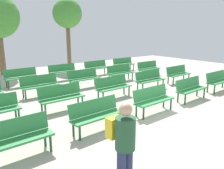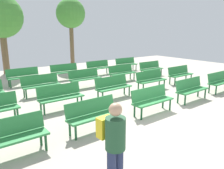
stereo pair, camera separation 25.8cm
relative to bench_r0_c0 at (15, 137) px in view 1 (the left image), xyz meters
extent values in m
plane|color=#B2A899|center=(4.52, -1.55, -0.50)|extent=(26.53, 26.53, 0.00)
cube|color=#2D8442|center=(0.00, -0.08, -0.07)|extent=(1.60, 0.46, 0.05)
cube|color=#2D8442|center=(0.00, 0.12, 0.17)|extent=(1.60, 0.14, 0.40)
cylinder|color=#194C28|center=(0.70, -0.23, -0.30)|extent=(0.06, 0.06, 0.40)
cylinder|color=#194C28|center=(0.70, 0.09, -0.30)|extent=(0.06, 0.06, 0.40)
cube|color=#2D8442|center=(2.20, -0.02, -0.07)|extent=(1.61, 0.48, 0.05)
cube|color=#2D8442|center=(2.19, 0.18, 0.17)|extent=(1.60, 0.16, 0.40)
cylinder|color=#194C28|center=(1.50, -0.20, -0.30)|extent=(0.06, 0.06, 0.40)
cylinder|color=#194C28|center=(2.90, -0.16, -0.30)|extent=(0.06, 0.06, 0.40)
cylinder|color=#194C28|center=(1.50, 0.12, -0.30)|extent=(0.06, 0.06, 0.40)
cylinder|color=#194C28|center=(2.90, 0.16, -0.30)|extent=(0.06, 0.06, 0.40)
cube|color=#2D8442|center=(4.49, -0.08, -0.07)|extent=(1.60, 0.45, 0.05)
cube|color=#2D8442|center=(4.49, 0.12, 0.17)|extent=(1.60, 0.13, 0.40)
cylinder|color=#194C28|center=(3.79, -0.24, -0.30)|extent=(0.06, 0.06, 0.40)
cylinder|color=#194C28|center=(5.19, -0.23, -0.30)|extent=(0.06, 0.06, 0.40)
cylinder|color=#194C28|center=(3.79, 0.08, -0.30)|extent=(0.06, 0.06, 0.40)
cylinder|color=#194C28|center=(5.19, 0.09, -0.30)|extent=(0.06, 0.06, 0.40)
cube|color=#2D8442|center=(6.78, -0.04, -0.07)|extent=(1.61, 0.47, 0.05)
cube|color=#2D8442|center=(6.78, 0.16, 0.17)|extent=(1.60, 0.15, 0.40)
cylinder|color=#194C28|center=(6.08, -0.21, -0.30)|extent=(0.06, 0.06, 0.40)
cylinder|color=#194C28|center=(7.48, -0.19, -0.30)|extent=(0.06, 0.06, 0.40)
cylinder|color=#194C28|center=(6.08, 0.11, -0.30)|extent=(0.06, 0.06, 0.40)
cylinder|color=#194C28|center=(7.48, 0.13, -0.30)|extent=(0.06, 0.06, 0.40)
cube|color=#2D8442|center=(9.05, -0.02, -0.07)|extent=(1.60, 0.45, 0.05)
cube|color=#2D8442|center=(9.05, 0.18, 0.17)|extent=(1.60, 0.13, 0.40)
cylinder|color=#194C28|center=(8.35, -0.18, -0.30)|extent=(0.06, 0.06, 0.40)
cylinder|color=#194C28|center=(8.35, 0.14, -0.30)|extent=(0.06, 0.06, 0.40)
cylinder|color=#194C28|center=(9.75, 0.14, -0.30)|extent=(0.06, 0.06, 0.40)
cylinder|color=#194C28|center=(0.67, 2.02, -0.30)|extent=(0.06, 0.06, 0.40)
cylinder|color=#194C28|center=(0.66, 2.34, -0.30)|extent=(0.06, 0.06, 0.40)
cube|color=#2D8442|center=(2.20, 2.13, -0.07)|extent=(1.60, 0.46, 0.05)
cube|color=#2D8442|center=(2.20, 2.33, 0.17)|extent=(1.60, 0.14, 0.40)
cylinder|color=#194C28|center=(1.49, 1.98, -0.30)|extent=(0.06, 0.06, 0.40)
cylinder|color=#194C28|center=(2.89, 1.96, -0.30)|extent=(0.06, 0.06, 0.40)
cylinder|color=#194C28|center=(1.50, 2.30, -0.30)|extent=(0.06, 0.06, 0.40)
cylinder|color=#194C28|center=(2.90, 2.28, -0.30)|extent=(0.06, 0.06, 0.40)
cube|color=#2D8442|center=(4.54, 2.14, -0.07)|extent=(1.61, 0.47, 0.05)
cube|color=#2D8442|center=(4.53, 2.34, 0.17)|extent=(1.60, 0.15, 0.40)
cylinder|color=#194C28|center=(3.84, 1.96, -0.30)|extent=(0.06, 0.06, 0.40)
cylinder|color=#194C28|center=(5.24, 1.99, -0.30)|extent=(0.06, 0.06, 0.40)
cylinder|color=#194C28|center=(3.83, 2.28, -0.30)|extent=(0.06, 0.06, 0.40)
cylinder|color=#194C28|center=(5.23, 2.31, -0.30)|extent=(0.06, 0.06, 0.40)
cube|color=#2D8442|center=(6.76, 2.12, -0.07)|extent=(1.61, 0.47, 0.05)
cube|color=#2D8442|center=(6.76, 2.32, 0.17)|extent=(1.60, 0.15, 0.40)
cylinder|color=#194C28|center=(6.06, 1.97, -0.30)|extent=(0.06, 0.06, 0.40)
cylinder|color=#194C28|center=(7.46, 1.95, -0.30)|extent=(0.06, 0.06, 0.40)
cylinder|color=#194C28|center=(6.06, 2.29, -0.30)|extent=(0.06, 0.06, 0.40)
cylinder|color=#194C28|center=(7.46, 2.27, -0.30)|extent=(0.06, 0.06, 0.40)
cube|color=#2D8442|center=(9.00, 2.14, -0.07)|extent=(1.60, 0.45, 0.05)
cube|color=#2D8442|center=(9.00, 2.34, 0.17)|extent=(1.60, 0.14, 0.40)
cylinder|color=#194C28|center=(8.31, 1.97, -0.30)|extent=(0.06, 0.06, 0.40)
cylinder|color=#194C28|center=(9.71, 1.99, -0.30)|extent=(0.06, 0.06, 0.40)
cylinder|color=#194C28|center=(8.30, 2.29, -0.30)|extent=(0.06, 0.06, 0.40)
cylinder|color=#194C28|center=(9.70, 2.31, -0.30)|extent=(0.06, 0.06, 0.40)
cylinder|color=#194C28|center=(0.68, 4.14, -0.30)|extent=(0.06, 0.06, 0.40)
cylinder|color=#194C28|center=(0.68, 4.46, -0.30)|extent=(0.06, 0.06, 0.40)
cube|color=#2D8442|center=(2.27, 4.30, -0.07)|extent=(1.61, 0.47, 0.05)
cube|color=#2D8442|center=(2.27, 4.50, 0.17)|extent=(1.60, 0.16, 0.40)
cylinder|color=#194C28|center=(1.57, 4.15, -0.30)|extent=(0.06, 0.06, 0.40)
cylinder|color=#194C28|center=(2.97, 4.12, -0.30)|extent=(0.06, 0.06, 0.40)
cylinder|color=#194C28|center=(1.57, 4.47, -0.30)|extent=(0.06, 0.06, 0.40)
cylinder|color=#194C28|center=(2.97, 4.44, -0.30)|extent=(0.06, 0.06, 0.40)
cube|color=#2D8442|center=(4.47, 4.34, -0.07)|extent=(1.61, 0.46, 0.05)
cube|color=#2D8442|center=(4.47, 4.54, 0.17)|extent=(1.60, 0.14, 0.40)
cylinder|color=#194C28|center=(3.77, 4.19, -0.30)|extent=(0.06, 0.06, 0.40)
cylinder|color=#194C28|center=(5.17, 4.17, -0.30)|extent=(0.06, 0.06, 0.40)
cylinder|color=#194C28|center=(3.77, 4.51, -0.30)|extent=(0.06, 0.06, 0.40)
cylinder|color=#194C28|center=(5.17, 4.49, -0.30)|extent=(0.06, 0.06, 0.40)
cube|color=#2D8442|center=(6.81, 4.33, -0.07)|extent=(1.60, 0.45, 0.05)
cube|color=#2D8442|center=(6.81, 4.53, 0.17)|extent=(1.60, 0.13, 0.40)
cylinder|color=#194C28|center=(6.11, 4.17, -0.30)|extent=(0.06, 0.06, 0.40)
cylinder|color=#194C28|center=(7.51, 4.16, -0.30)|extent=(0.06, 0.06, 0.40)
cylinder|color=#194C28|center=(6.11, 4.49, -0.30)|extent=(0.06, 0.06, 0.40)
cylinder|color=#194C28|center=(7.51, 4.48, -0.30)|extent=(0.06, 0.06, 0.40)
cube|color=#2D8442|center=(9.09, 4.32, -0.07)|extent=(1.60, 0.45, 0.05)
cube|color=#2D8442|center=(9.09, 4.52, 0.17)|extent=(1.60, 0.14, 0.40)
cylinder|color=#194C28|center=(8.38, 4.17, -0.30)|extent=(0.06, 0.06, 0.40)
cylinder|color=#194C28|center=(9.78, 4.16, -0.30)|extent=(0.06, 0.06, 0.40)
cylinder|color=#194C28|center=(8.39, 4.49, -0.30)|extent=(0.06, 0.06, 0.40)
cylinder|color=#194C28|center=(9.79, 4.48, -0.30)|extent=(0.06, 0.06, 0.40)
cube|color=#2D8442|center=(2.19, 6.54, -0.07)|extent=(1.60, 0.46, 0.05)
cube|color=#2D8442|center=(2.19, 6.74, 0.17)|extent=(1.60, 0.14, 0.40)
cylinder|color=#194C28|center=(1.49, 6.37, -0.30)|extent=(0.06, 0.06, 0.40)
cylinder|color=#194C28|center=(2.89, 6.39, -0.30)|extent=(0.06, 0.06, 0.40)
cylinder|color=#194C28|center=(1.49, 6.69, -0.30)|extent=(0.06, 0.06, 0.40)
cylinder|color=#194C28|center=(2.89, 6.71, -0.30)|extent=(0.06, 0.06, 0.40)
cube|color=#2D8442|center=(4.46, 6.53, -0.07)|extent=(1.61, 0.47, 0.05)
cube|color=#2D8442|center=(4.47, 6.73, 0.17)|extent=(1.60, 0.15, 0.40)
cylinder|color=#194C28|center=(3.76, 6.38, -0.30)|extent=(0.06, 0.06, 0.40)
cylinder|color=#194C28|center=(5.16, 6.36, -0.30)|extent=(0.06, 0.06, 0.40)
cylinder|color=#194C28|center=(3.77, 6.70, -0.30)|extent=(0.06, 0.06, 0.40)
cylinder|color=#194C28|center=(5.17, 6.68, -0.30)|extent=(0.06, 0.06, 0.40)
cube|color=#2D8442|center=(6.75, 6.52, -0.07)|extent=(1.61, 0.49, 0.05)
cube|color=#2D8442|center=(6.74, 6.72, 0.17)|extent=(1.60, 0.17, 0.40)
cylinder|color=#194C28|center=(6.06, 6.34, -0.30)|extent=(0.06, 0.06, 0.40)
cylinder|color=#194C28|center=(7.46, 6.38, -0.30)|extent=(0.06, 0.06, 0.40)
cylinder|color=#194C28|center=(6.05, 6.66, -0.30)|extent=(0.06, 0.06, 0.40)
cylinder|color=#194C28|center=(7.45, 6.70, -0.30)|extent=(0.06, 0.06, 0.40)
cube|color=#2D8442|center=(9.04, 6.57, -0.07)|extent=(1.61, 0.47, 0.05)
cube|color=#2D8442|center=(9.04, 6.77, 0.17)|extent=(1.60, 0.16, 0.40)
cylinder|color=#194C28|center=(8.34, 6.42, -0.30)|extent=(0.06, 0.06, 0.40)
cylinder|color=#194C28|center=(9.73, 6.39, -0.30)|extent=(0.06, 0.06, 0.40)
cylinder|color=#194C28|center=(8.34, 6.74, -0.30)|extent=(0.06, 0.06, 0.40)
cylinder|color=#194C28|center=(9.74, 6.71, -0.30)|extent=(0.06, 0.06, 0.40)
cylinder|color=brown|center=(6.92, 10.41, 1.13)|extent=(0.30, 0.30, 3.26)
sphere|color=#478E38|center=(6.92, 10.41, 3.39)|extent=(2.10, 2.10, 2.10)
cylinder|color=brown|center=(2.24, 10.46, 0.88)|extent=(0.39, 0.39, 2.76)
cylinder|color=navy|center=(1.21, -2.32, -0.08)|extent=(0.16, 0.16, 0.85)
cylinder|color=#235133|center=(1.13, -2.33, 0.62)|extent=(0.36, 0.36, 0.55)
sphere|color=tan|center=(1.13, -2.33, 1.04)|extent=(0.22, 0.22, 0.22)
cube|color=yellow|center=(1.11, -2.07, 0.65)|extent=(0.29, 0.20, 0.36)
camera|label=1|loc=(-1.15, -4.83, 2.28)|focal=36.12mm
camera|label=2|loc=(-0.94, -4.99, 2.28)|focal=36.12mm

